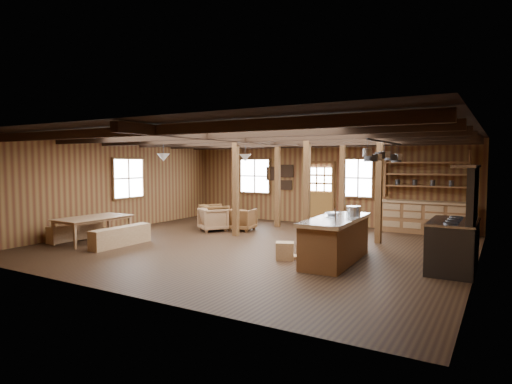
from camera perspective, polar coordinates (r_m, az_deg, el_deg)
room at (r=10.71m, az=-0.26°, el=0.18°), size 10.04×9.04×2.84m
ceiling_joists at (r=10.86m, az=0.22°, el=6.99°), size 9.80×8.82×0.18m
timber_posts at (r=12.33m, az=6.76°, el=0.65°), size 3.95×2.35×2.80m
back_door at (r=14.75m, az=8.57°, el=-0.84°), size 1.02×0.08×2.15m
window_back_left at (r=15.86m, az=-0.15°, el=2.14°), size 1.32×0.06×1.32m
window_back_right at (r=14.28m, az=13.47°, el=1.83°), size 1.02×0.06×1.32m
window_left at (r=14.23m, az=-16.66°, el=1.76°), size 0.14×1.24×1.32m
notice_boards at (r=15.33m, az=3.40°, el=2.22°), size 1.08×0.03×0.90m
back_counter at (r=13.64m, az=21.56°, el=-2.65°), size 2.55×0.60×2.45m
pendant_lamps at (r=12.78m, az=-6.70°, el=4.59°), size 1.86×2.36×0.66m
pot_rack at (r=9.82m, az=16.73°, el=4.65°), size 0.37×3.00×0.46m
kitchen_island at (r=9.28m, az=10.57°, el=-6.22°), size 0.98×2.53×1.20m
step_stool at (r=9.36m, az=3.87°, el=-7.85°), size 0.52×0.46×0.38m
commercial_range at (r=9.18m, az=25.09°, el=-5.51°), size 0.86×1.67×2.06m
dining_table at (r=12.11m, az=-20.76°, el=-4.72°), size 1.11×1.92×0.67m
bench_wall at (r=12.71m, az=-22.88°, el=-4.88°), size 0.30×1.60×0.44m
bench_aisle at (r=11.37m, az=-17.55°, el=-5.67°), size 0.33×1.75×0.48m
armchair_a at (r=13.26m, az=-1.88°, el=-3.67°), size 0.83×0.84×0.69m
armchair_b at (r=13.88m, az=-5.59°, el=-3.21°), size 1.13×1.14×0.75m
armchair_c at (r=13.23m, az=-5.72°, el=-3.65°), size 1.08×1.09×0.72m
counter_pot at (r=9.83m, az=12.85°, el=-2.40°), size 0.32×0.32×0.19m
bowl at (r=9.59m, az=10.13°, el=-2.88°), size 0.34×0.34×0.07m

